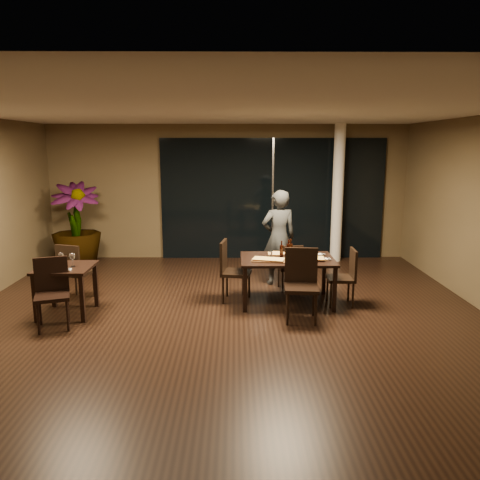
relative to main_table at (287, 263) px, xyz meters
The scene contains 31 objects.
ground 1.45m from the main_table, 141.34° to the right, with size 8.00×8.00×0.00m, color black.
wall_back 3.50m from the main_table, 107.10° to the left, with size 8.00×0.10×3.00m, color brown.
wall_front 5.02m from the main_table, 101.65° to the right, with size 8.00×0.10×3.00m, color brown.
ceiling 2.67m from the main_table, 141.34° to the right, with size 8.00×8.00×0.04m, color silver.
window_panel 3.23m from the main_table, 90.00° to the left, with size 5.00×0.06×2.70m, color black.
column 3.28m from the main_table, 63.84° to the left, with size 0.24×0.24×3.00m, color white.
main_table is the anchor object (origin of this frame).
side_table 3.44m from the main_table, behind, with size 0.80×0.80×0.75m.
chair_main_far 0.70m from the main_table, 78.33° to the left, with size 0.43×0.43×0.84m.
chair_main_near 0.73m from the main_table, 79.68° to the right, with size 0.53×0.53×1.05m.
chair_main_left 0.93m from the main_table, behind, with size 0.53×0.53×1.01m.
chair_main_right 0.95m from the main_table, ahead, with size 0.44×0.44×0.92m.
chair_side_far 3.51m from the main_table, behind, with size 0.57×0.57×0.96m.
chair_side_near 3.57m from the main_table, 163.95° to the right, with size 0.58×0.58×0.99m.
diner 1.09m from the main_table, 92.31° to the left, with size 0.59×0.40×1.75m, color #292C2E.
potted_plant 4.86m from the main_table, 149.99° to the left, with size 0.97×0.97×1.78m, color #23511B.
pizza_board_left 0.37m from the main_table, 149.82° to the right, with size 0.53×0.27×0.01m, color #4A2E17.
pizza_board_right 0.33m from the main_table, 22.53° to the right, with size 0.58×0.29×0.01m, color #432C15.
oblong_pizza_left 0.38m from the main_table, 149.82° to the right, with size 0.47×0.22×0.02m, color maroon, non-canonical shape.
oblong_pizza_right 0.34m from the main_table, 22.53° to the right, with size 0.52×0.24×0.02m, color maroon, non-canonical shape.
round_pizza 0.34m from the main_table, 117.21° to the left, with size 0.28×0.28×0.01m, color #AF3713.
bottle_a 0.24m from the main_table, 140.90° to the left, with size 0.06×0.06×0.27m, color black, non-canonical shape.
bottle_b 0.24m from the main_table, 38.91° to the left, with size 0.07×0.07×0.31m, color black, non-canonical shape.
bottle_c 0.24m from the main_table, 73.92° to the left, with size 0.06×0.06×0.29m, color black, non-canonical shape.
tumbler_left 0.31m from the main_table, 160.55° to the left, with size 0.08×0.08×0.09m, color white.
tumbler_right 0.28m from the main_table, 23.56° to the left, with size 0.08×0.08×0.10m, color white.
napkin_near 0.60m from the main_table, ahead, with size 0.18×0.10×0.01m, color white.
napkin_far 0.60m from the main_table, 22.89° to the left, with size 0.18×0.10×0.01m, color silver.
wine_glass_a 3.52m from the main_table, behind, with size 0.08×0.08×0.18m, color white, non-canonical shape.
wine_glass_b 3.33m from the main_table, behind, with size 0.09×0.09×0.20m, color white, non-canonical shape.
side_napkin 3.40m from the main_table, 167.71° to the right, with size 0.18×0.11×0.01m, color silver.
Camera 1 is at (0.16, -6.53, 2.53)m, focal length 35.00 mm.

